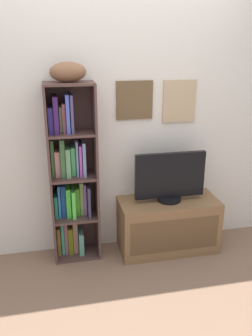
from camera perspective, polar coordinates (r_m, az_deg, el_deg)
ground at (r=2.82m, az=2.48°, el=-23.76°), size 5.20×5.20×0.04m
back_wall at (r=3.22m, az=-2.13°, el=8.40°), size 4.80×0.08×2.58m
bookshelf at (r=3.19m, az=-8.97°, el=-1.70°), size 0.42×0.28×1.62m
football at (r=2.95m, az=-9.39°, el=15.10°), size 0.31×0.18×0.16m
tv_stand at (r=3.47m, az=6.81°, el=-9.12°), size 0.94×0.42×0.51m
television at (r=3.26m, az=7.14°, el=-1.60°), size 0.66×0.22×0.47m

